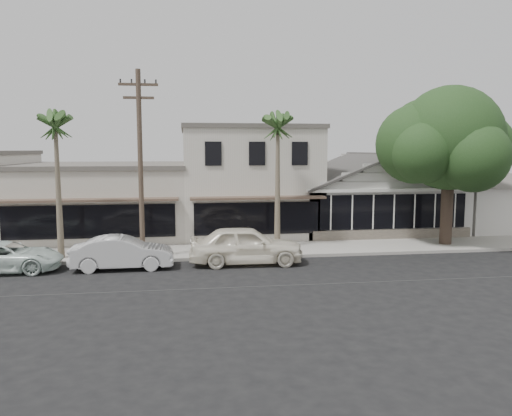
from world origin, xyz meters
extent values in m
plane|color=black|center=(0.00, 0.00, 0.00)|extent=(140.00, 140.00, 0.00)
cube|color=#9E9991|center=(-8.00, 6.75, 0.07)|extent=(90.00, 3.50, 0.15)
cube|color=beige|center=(5.00, 12.50, 1.50)|extent=(10.00, 8.00, 3.00)
cube|color=black|center=(5.00, 8.44, 1.75)|extent=(8.80, 0.10, 2.00)
cube|color=#60564C|center=(5.00, 8.45, 0.35)|extent=(9.60, 0.18, 0.70)
cube|color=beige|center=(13.20, 11.50, 1.50)|extent=(6.00, 6.00, 3.00)
cube|color=beige|center=(-3.00, 13.50, 3.25)|extent=(8.00, 10.00, 6.50)
cube|color=beige|center=(-12.00, 13.50, 2.10)|extent=(10.00, 10.00, 4.20)
cylinder|color=brown|center=(-9.00, 5.20, 4.50)|extent=(0.24, 0.24, 9.00)
cube|color=brown|center=(-9.00, 5.20, 8.30)|extent=(1.80, 0.12, 0.12)
cube|color=brown|center=(-9.00, 5.20, 7.70)|extent=(1.40, 0.12, 0.12)
imported|color=white|center=(-4.17, 3.95, 0.90)|extent=(5.33, 2.28, 1.79)
imported|color=silver|center=(-9.77, 3.74, 0.74)|extent=(4.52, 1.64, 1.48)
imported|color=silver|center=(-14.77, 3.93, 0.66)|extent=(4.78, 2.20, 1.33)
cylinder|color=#413127|center=(7.24, 6.59, 1.73)|extent=(0.65, 0.65, 3.45)
sphere|color=#1F3D19|center=(7.24, 6.59, 5.93)|extent=(5.61, 5.61, 5.61)
sphere|color=#1F3D19|center=(9.18, 7.23, 5.39)|extent=(4.10, 4.10, 4.10)
sphere|color=#1F3D19|center=(5.52, 7.02, 5.61)|extent=(4.32, 4.32, 4.32)
sphere|color=#1F3D19|center=(7.67, 4.97, 4.96)|extent=(3.67, 3.67, 3.67)
sphere|color=#1F3D19|center=(6.59, 8.31, 6.26)|extent=(3.88, 3.88, 3.88)
sphere|color=#1F3D19|center=(8.54, 8.10, 6.69)|extent=(3.45, 3.45, 3.45)
sphere|color=#1F3D19|center=(5.30, 5.72, 5.18)|extent=(3.24, 3.24, 3.24)
cone|color=#726651|center=(-2.16, 6.80, 3.16)|extent=(0.34, 0.34, 6.32)
cone|color=#726651|center=(-12.90, 5.87, 3.13)|extent=(0.33, 0.33, 6.26)
camera|label=1|loc=(-6.94, -18.77, 5.36)|focal=35.00mm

